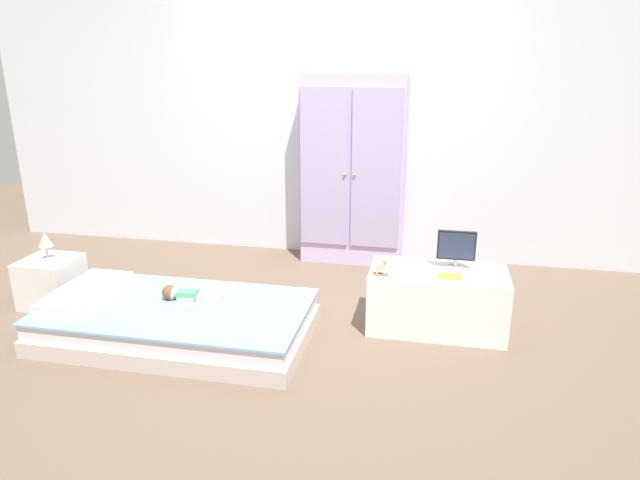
{
  "coord_description": "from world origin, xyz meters",
  "views": [
    {
      "loc": [
        0.84,
        -3.23,
        1.7
      ],
      "look_at": [
        0.1,
        0.31,
        0.52
      ],
      "focal_mm": 31.45,
      "sensor_mm": 36.0,
      "label": 1
    }
  ],
  "objects": [
    {
      "name": "doll",
      "position": [
        -0.71,
        -0.17,
        0.26
      ],
      "size": [
        0.39,
        0.14,
        0.1
      ],
      "color": "#4CA375",
      "rests_on": "bed"
    },
    {
      "name": "book_yellow",
      "position": [
        0.97,
        0.09,
        0.41
      ],
      "size": [
        0.14,
        0.09,
        0.02
      ],
      "primitive_type": "cube",
      "color": "gold",
      "rests_on": "tv_stand"
    },
    {
      "name": "rocking_horse_toy",
      "position": [
        0.55,
        0.05,
        0.45
      ],
      "size": [
        0.09,
        0.04,
        0.11
      ],
      "color": "#8E6642",
      "rests_on": "tv_stand"
    },
    {
      "name": "ground_plane",
      "position": [
        0.0,
        0.0,
        -0.01
      ],
      "size": [
        10.0,
        10.0,
        0.02
      ],
      "primitive_type": "cube",
      "color": "brown"
    },
    {
      "name": "bed",
      "position": [
        -0.7,
        -0.27,
        0.11
      ],
      "size": [
        1.66,
        0.89,
        0.22
      ],
      "color": "beige",
      "rests_on": "ground_plane"
    },
    {
      "name": "back_wall",
      "position": [
        0.0,
        1.57,
        1.35
      ],
      "size": [
        6.4,
        0.05,
        2.7
      ],
      "primitive_type": "cube",
      "color": "silver",
      "rests_on": "ground_plane"
    },
    {
      "name": "tv_monitor",
      "position": [
        1.01,
        0.27,
        0.54
      ],
      "size": [
        0.24,
        0.1,
        0.25
      ],
      "color": "#99999E",
      "rests_on": "tv_stand"
    },
    {
      "name": "pillow",
      "position": [
        -1.33,
        -0.27,
        0.25
      ],
      "size": [
        0.32,
        0.64,
        0.07
      ],
      "primitive_type": "cube",
      "color": "silver",
      "rests_on": "bed"
    },
    {
      "name": "nightstand",
      "position": [
        -1.81,
        0.03,
        0.17
      ],
      "size": [
        0.36,
        0.36,
        0.34
      ],
      "primitive_type": "cube",
      "color": "silver",
      "rests_on": "ground_plane"
    },
    {
      "name": "wardrobe",
      "position": [
        0.16,
        1.39,
        0.8
      ],
      "size": [
        0.85,
        0.31,
        1.59
      ],
      "color": "silver",
      "rests_on": "ground_plane"
    },
    {
      "name": "table_lamp",
      "position": [
        -1.81,
        0.03,
        0.48
      ],
      "size": [
        0.1,
        0.1,
        0.2
      ],
      "color": "#B7B2AD",
      "rests_on": "nightstand"
    },
    {
      "name": "tv_stand",
      "position": [
        0.91,
        0.19,
        0.2
      ],
      "size": [
        0.87,
        0.45,
        0.4
      ],
      "primitive_type": "cube",
      "color": "white",
      "rests_on": "ground_plane"
    }
  ]
}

